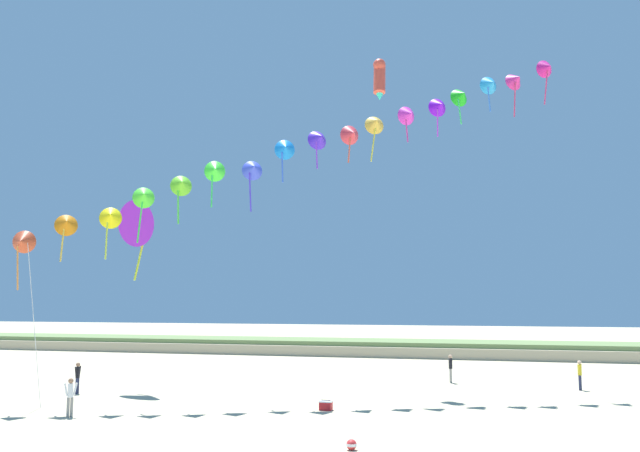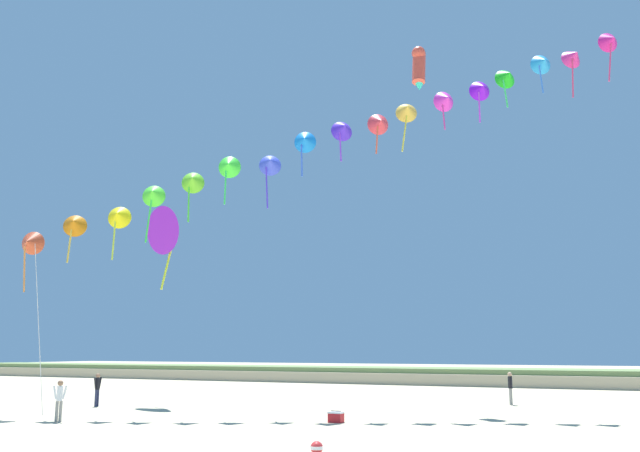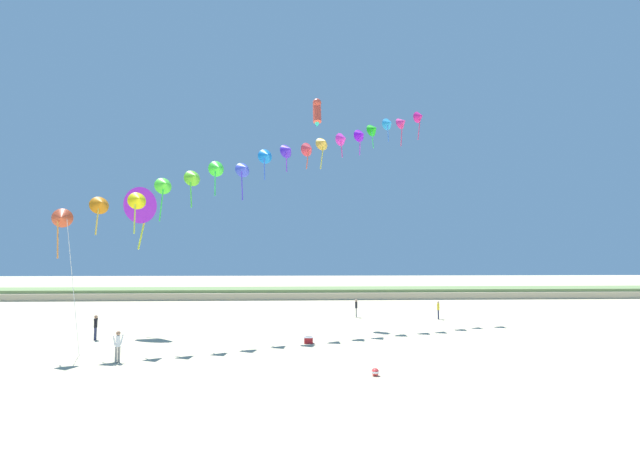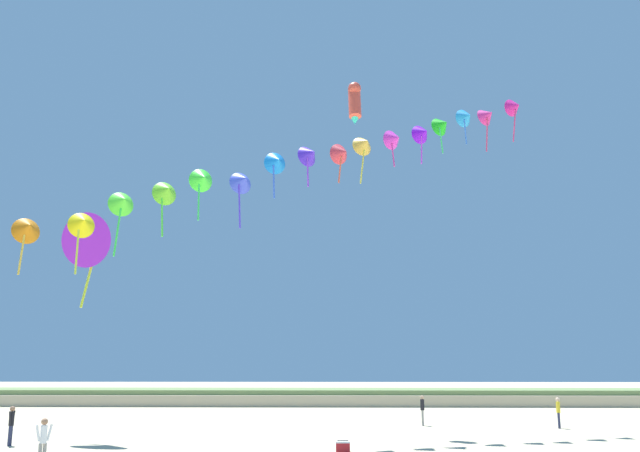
# 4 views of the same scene
# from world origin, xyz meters

# --- Properties ---
(dune_ridge) EXTENTS (120.00, 8.09, 1.34)m
(dune_ridge) POSITION_xyz_m (0.00, 42.29, 0.66)
(dune_ridge) COLOR tan
(dune_ridge) RESTS_ON ground
(person_near_left) EXTENTS (0.23, 0.59, 1.67)m
(person_near_left) POSITION_xyz_m (-13.80, 11.26, 0.97)
(person_near_left) COLOR #282D4C
(person_near_left) RESTS_ON ground
(person_near_right) EXTENTS (0.23, 0.60, 1.71)m
(person_near_right) POSITION_xyz_m (5.32, 21.55, 0.99)
(person_near_right) COLOR gray
(person_near_right) RESTS_ON ground
(person_far_left) EXTENTS (0.50, 0.43, 1.66)m
(person_far_left) POSITION_xyz_m (-9.60, 4.75, 0.96)
(person_far_left) COLOR gray
(person_far_left) RESTS_ON ground
(kite_banner_string) EXTENTS (26.42, 16.26, 19.80)m
(kite_banner_string) POSITION_xyz_m (-0.99, 13.71, 13.60)
(kite_banner_string) COLOR #C04526
(large_kite_low_lead) EXTENTS (2.96, 1.80, 4.83)m
(large_kite_low_lead) POSITION_xyz_m (-11.95, 14.22, 9.56)
(large_kite_low_lead) COLOR #A224D5
(large_kite_mid_trail) EXTENTS (0.84, 1.20, 2.65)m
(large_kite_mid_trail) POSITION_xyz_m (1.53, 19.11, 18.84)
(large_kite_mid_trail) COLOR #E64A37
(beach_cooler) EXTENTS (0.58, 0.41, 0.46)m
(beach_cooler) POSITION_xyz_m (0.60, 9.48, 0.21)
(beach_cooler) COLOR red
(beach_cooler) RESTS_ON ground
(beach_ball) EXTENTS (0.36, 0.36, 0.36)m
(beach_ball) POSITION_xyz_m (3.59, 1.60, 0.18)
(beach_ball) COLOR red
(beach_ball) RESTS_ON ground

